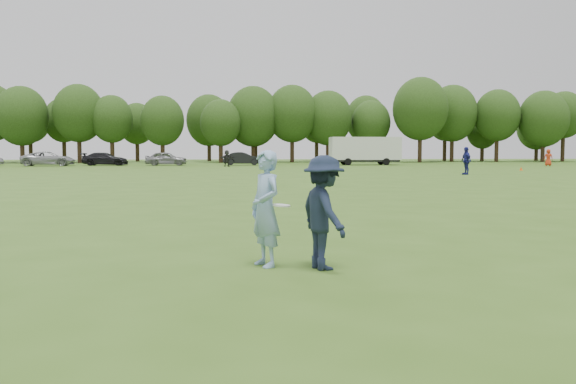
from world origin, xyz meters
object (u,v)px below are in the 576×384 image
at_px(car_f, 243,159).
at_px(field_cone, 521,169).
at_px(player_far_b, 466,161).
at_px(car_c, 48,159).
at_px(player_far_d, 227,158).
at_px(car_d, 105,159).
at_px(car_e, 166,159).
at_px(cargo_trailer, 365,150).
at_px(defender, 324,212).
at_px(player_far_c, 548,158).
at_px(thrower, 266,209).

height_order(car_f, field_cone, car_f).
distance_m(player_far_b, car_c, 44.64).
bearing_deg(player_far_d, car_d, 132.48).
height_order(car_c, car_e, car_e).
distance_m(car_d, cargo_trailer, 29.25).
xyz_separation_m(defender, field_cone, (23.42, 40.71, -0.72)).
xyz_separation_m(player_far_c, car_d, (-48.08, 6.33, -0.19)).
xyz_separation_m(player_far_c, car_f, (-32.86, 6.13, -0.18)).
relative_size(car_c, car_e, 1.22).
xyz_separation_m(car_f, field_cone, (23.30, -19.21, -0.59)).
relative_size(field_cone, cargo_trailer, 0.03).
height_order(car_e, cargo_trailer, cargo_trailer).
distance_m(thrower, player_far_b, 36.54).
relative_size(player_far_b, player_far_d, 1.15).
bearing_deg(car_f, player_far_b, -150.85).
relative_size(player_far_c, car_e, 0.40).
bearing_deg(car_c, player_far_c, -100.50).
bearing_deg(thrower, car_e, 161.52).
xyz_separation_m(car_d, field_cone, (38.52, -19.41, -0.57)).
height_order(defender, car_f, defender).
bearing_deg(cargo_trailer, car_e, -179.28).
bearing_deg(player_far_b, player_far_c, 131.85).
relative_size(car_e, cargo_trailer, 0.51).
relative_size(thrower, player_far_c, 0.99).
distance_m(thrower, car_f, 59.63).
xyz_separation_m(defender, car_e, (-8.36, 59.51, -0.09)).
distance_m(defender, car_d, 61.99).
relative_size(defender, cargo_trailer, 0.19).
xyz_separation_m(car_e, cargo_trailer, (22.49, 0.28, 1.00)).
distance_m(thrower, car_e, 59.68).
relative_size(defender, car_d, 0.35).
distance_m(car_c, car_f, 21.01).
bearing_deg(cargo_trailer, defender, -103.30).
relative_size(player_far_c, car_f, 0.41).
relative_size(player_far_c, cargo_trailer, 0.20).
relative_size(thrower, player_far_d, 1.04).
xyz_separation_m(thrower, car_c, (-20.00, 58.67, -0.13)).
distance_m(thrower, car_c, 61.98).
bearing_deg(player_far_d, field_cone, -53.88).
relative_size(car_f, cargo_trailer, 0.50).
distance_m(player_far_c, car_c, 54.09).
bearing_deg(thrower, cargo_trailer, 140.16).
distance_m(player_far_d, cargo_trailer, 16.64).
bearing_deg(car_e, car_c, 93.84).
height_order(player_far_b, car_f, player_far_b).
height_order(car_c, car_d, car_c).
height_order(player_far_b, car_d, player_far_b).
bearing_deg(car_e, player_far_c, -96.48).
bearing_deg(car_d, car_e, -93.69).
bearing_deg(player_far_b, defender, -33.07).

